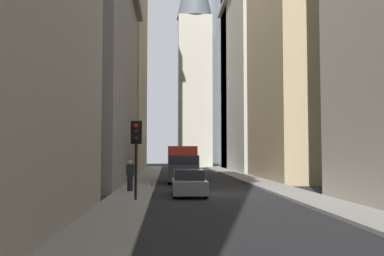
# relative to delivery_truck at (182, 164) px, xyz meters

# --- Properties ---
(ground_plane) EXTENTS (135.00, 135.00, 0.00)m
(ground_plane) POSITION_rel_delivery_truck_xyz_m (-9.42, -1.40, -1.46)
(ground_plane) COLOR black
(sidewalk_right) EXTENTS (90.00, 2.20, 0.14)m
(sidewalk_right) POSITION_rel_delivery_truck_xyz_m (-9.42, 3.10, -1.39)
(sidewalk_right) COLOR gray
(sidewalk_right) RESTS_ON ground_plane
(sidewalk_left) EXTENTS (90.00, 2.20, 0.14)m
(sidewalk_left) POSITION_rel_delivery_truck_xyz_m (-9.42, -5.90, -1.39)
(sidewalk_left) COLOR gray
(sidewalk_left) RESTS_ON ground_plane
(building_left_far) EXTENTS (19.54, 10.50, 25.75)m
(building_left_far) POSITION_rel_delivery_truck_xyz_m (21.09, -11.99, 11.43)
(building_left_far) COLOR #B7B2A5
(building_left_far) RESTS_ON ground_plane
(building_right_far) EXTENTS (19.06, 10.50, 32.98)m
(building_right_far) POSITION_rel_delivery_truck_xyz_m (20.37, 9.20, 15.04)
(building_right_far) COLOR #9E8966
(building_right_far) RESTS_ON ground_plane
(building_right_midfar) EXTENTS (19.08, 10.50, 18.84)m
(building_right_midfar) POSITION_rel_delivery_truck_xyz_m (-0.68, 9.19, 7.97)
(building_right_midfar) COLOR gray
(building_right_midfar) RESTS_ON ground_plane
(church_spire) EXTENTS (5.94, 5.94, 38.73)m
(church_spire) POSITION_rel_delivery_truck_xyz_m (36.48, -3.31, 18.78)
(church_spire) COLOR #A8A091
(church_spire) RESTS_ON ground_plane
(delivery_truck) EXTENTS (6.46, 2.25, 2.84)m
(delivery_truck) POSITION_rel_delivery_truck_xyz_m (0.00, 0.00, 0.00)
(delivery_truck) COLOR red
(delivery_truck) RESTS_ON ground_plane
(hatchback_grey) EXTENTS (4.30, 1.78, 1.42)m
(hatchback_grey) POSITION_rel_delivery_truck_xyz_m (-10.53, -0.00, -0.80)
(hatchback_grey) COLOR slate
(hatchback_grey) RESTS_ON ground_plane
(traffic_light_foreground) EXTENTS (0.43, 0.52, 3.72)m
(traffic_light_foreground) POSITION_rel_delivery_truck_xyz_m (-13.77, 2.67, 1.41)
(traffic_light_foreground) COLOR black
(traffic_light_foreground) RESTS_ON sidewalk_right
(pedestrian) EXTENTS (0.26, 0.44, 1.78)m
(pedestrian) POSITION_rel_delivery_truck_xyz_m (-9.06, 3.33, -0.35)
(pedestrian) COLOR black
(pedestrian) RESTS_ON sidewalk_right
(discarded_bottle) EXTENTS (0.07, 0.07, 0.27)m
(discarded_bottle) POSITION_rel_delivery_truck_xyz_m (-5.67, 2.19, -1.21)
(discarded_bottle) COLOR #236033
(discarded_bottle) RESTS_ON sidewalk_right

